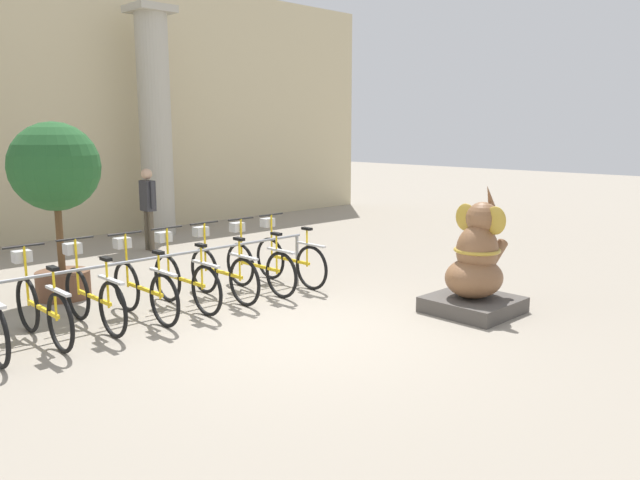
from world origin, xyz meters
The scene contains 14 objects.
ground_plane centered at (0.00, 0.00, 0.00)m, with size 60.00×60.00×0.00m, color gray.
building_facade centered at (0.00, 8.60, 3.00)m, with size 20.00×0.20×6.00m.
column_right centered at (2.43, 7.60, 2.62)m, with size 0.91×0.91×5.16m.
bike_rack centered at (-0.82, 1.95, 0.63)m, with size 5.13×0.05×0.77m.
bicycle_1 centered at (-2.44, 1.80, 0.42)m, with size 0.48×1.68×1.09m.
bicycle_2 centered at (-1.79, 1.87, 0.42)m, with size 0.48×1.68×1.09m.
bicycle_3 centered at (-1.14, 1.80, 0.42)m, with size 0.48×1.68×1.09m.
bicycle_4 centered at (-0.50, 1.84, 0.42)m, with size 0.48×1.68×1.09m.
bicycle_5 centered at (0.15, 1.87, 0.42)m, with size 0.48×1.68×1.09m.
bicycle_6 centered at (0.80, 1.83, 0.42)m, with size 0.48×1.68×1.09m.
bicycle_7 centered at (1.45, 1.87, 0.42)m, with size 0.48×1.68×1.09m.
elephant_statue centered at (2.24, -1.05, 0.58)m, with size 1.09×1.09×1.74m.
person_pedestrian centered at (1.25, 5.95, 1.00)m, with size 0.22×0.47×1.67m.
potted_tree centered at (-1.49, 3.55, 1.75)m, with size 1.27×1.27×2.56m.
Camera 1 is at (-4.99, -5.47, 2.45)m, focal length 35.00 mm.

